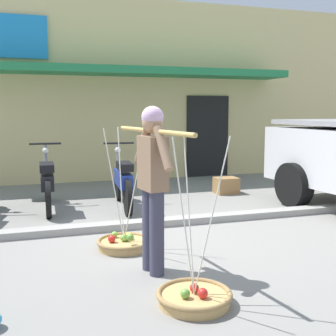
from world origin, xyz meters
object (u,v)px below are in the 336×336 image
object	(u,v)px
fruit_vendor	(153,178)
fruit_basket_left_side	(194,296)
motorcycle_third_in_row	(123,182)
wooden_crate	(226,185)
motorcycle_second_in_row	(47,183)
fruit_basket_right_side	(124,242)

from	to	relation	value
fruit_vendor	fruit_basket_left_side	distance (m)	1.23
motorcycle_third_in_row	wooden_crate	xyz separation A→B (m)	(2.22, 0.64, -0.29)
fruit_basket_left_side	motorcycle_second_in_row	bearing A→B (deg)	104.64
wooden_crate	fruit_basket_right_side	bearing A→B (deg)	-133.76
motorcycle_second_in_row	wooden_crate	size ratio (longest dim) A/B	4.14
motorcycle_third_in_row	wooden_crate	distance (m)	2.33
fruit_basket_right_side	wooden_crate	xyz separation A→B (m)	(2.66, 2.77, 0.08)
fruit_vendor	fruit_basket_left_side	xyz separation A→B (m)	(0.13, -0.83, -0.90)
fruit_basket_left_side	motorcycle_third_in_row	size ratio (longest dim) A/B	0.80
wooden_crate	motorcycle_second_in_row	bearing A→B (deg)	-173.85
fruit_vendor	motorcycle_third_in_row	xyz separation A→B (m)	(0.30, 2.96, -0.52)
fruit_basket_right_side	motorcycle_second_in_row	distance (m)	2.56
motorcycle_second_in_row	motorcycle_third_in_row	xyz separation A→B (m)	(1.23, -0.27, 0.00)
fruit_basket_right_side	motorcycle_second_in_row	world-z (taller)	fruit_basket_right_side
motorcycle_second_in_row	motorcycle_third_in_row	distance (m)	1.25
fruit_basket_left_side	motorcycle_third_in_row	world-z (taller)	fruit_basket_left_side
fruit_basket_left_side	fruit_basket_right_side	size ratio (longest dim) A/B	1.00
motorcycle_second_in_row	fruit_basket_left_side	bearing A→B (deg)	-75.36
fruit_basket_right_side	wooden_crate	size ratio (longest dim) A/B	3.30
motorcycle_third_in_row	wooden_crate	size ratio (longest dim) A/B	4.14
fruit_basket_right_side	wooden_crate	world-z (taller)	fruit_basket_right_side
motorcycle_third_in_row	fruit_basket_left_side	bearing A→B (deg)	-92.52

